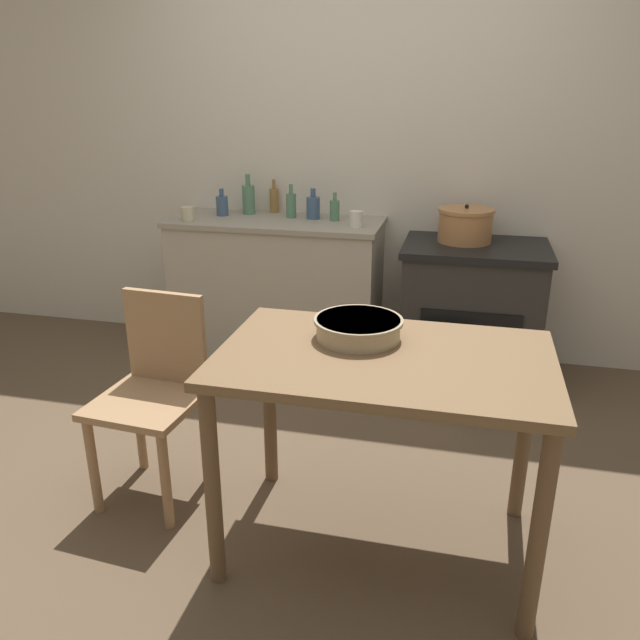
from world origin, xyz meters
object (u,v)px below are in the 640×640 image
chair (155,390)px  bottle_center_left (249,199)px  stock_pot (465,225)px  cup_mid_right (356,219)px  stove (471,311)px  bottle_center (274,200)px  bottle_left (335,210)px  work_table (383,385)px  mixing_bowl_large (358,327)px  cup_right (188,214)px  bottle_center_right (313,207)px  bottle_mid_left (291,205)px  flour_sack (440,376)px  bottle_far_left (222,205)px

chair → bottle_center_left: (-0.16, 1.65, 0.51)m
stock_pot → cup_mid_right: (-0.61, -0.13, 0.03)m
stove → bottle_center: bottle_center is taller
stove → chair: size_ratio=0.95×
bottle_left → work_table: bearing=-72.3°
chair → mixing_bowl_large: size_ratio=2.67×
bottle_left → stock_pot: bearing=-1.6°
mixing_bowl_large → bottle_left: bottle_left is taller
cup_right → stock_pot: bearing=6.4°
bottle_center_right → cup_mid_right: 0.35m
bottle_mid_left → bottle_center: bearing=138.6°
bottle_mid_left → chair: bearing=-95.0°
chair → stock_pot: 1.99m
chair → flour_sack: size_ratio=2.08×
mixing_bowl_large → cup_right: cup_right is taller
bottle_center_left → bottle_center_right: 0.44m
stove → bottle_far_left: bearing=177.4°
flour_sack → cup_mid_right: size_ratio=4.49×
cup_mid_right → bottle_left: bearing=136.2°
bottle_far_left → bottle_center_left: (0.14, 0.09, 0.03)m
stove → chair: chair is taller
stock_pot → bottle_center_right: (-0.91, 0.05, 0.06)m
bottle_mid_left → cup_mid_right: bearing=-22.5°
cup_mid_right → bottle_center_right: bearing=149.2°
mixing_bowl_large → bottle_mid_left: 1.77m
work_table → flour_sack: size_ratio=2.76×
stock_pot → bottle_center: size_ratio=1.51×
bottle_center → stove: bearing=-10.7°
bottle_far_left → bottle_mid_left: (0.44, 0.04, 0.01)m
stock_pot → mixing_bowl_large: bearing=-102.2°
stock_pot → stove: bearing=-38.4°
work_table → bottle_center: (-0.97, 1.87, 0.29)m
bottle_center → cup_mid_right: bottle_center is taller
bottle_mid_left → bottle_center_right: bottle_mid_left is taller
bottle_center → bottle_center_right: 0.32m
bottle_far_left → bottle_left: 0.72m
work_table → bottle_left: bearing=107.7°
flour_sack → bottle_mid_left: size_ratio=2.02×
bottle_far_left → bottle_mid_left: bottle_mid_left is taller
bottle_center_right → mixing_bowl_large: bearing=-70.5°
mixing_bowl_large → bottle_center_right: 1.71m
bottle_mid_left → stock_pot: bearing=-2.7°
bottle_far_left → cup_mid_right: 0.89m
bottle_left → bottle_mid_left: (-0.28, 0.03, 0.01)m
cup_right → bottle_center_right: bearing=17.7°
stock_pot → bottle_mid_left: bottle_mid_left is taller
flour_sack → stove: bearing=75.3°
bottle_center_right → flour_sack: bearing=-36.3°
stock_pot → cup_right: stock_pot is taller
work_table → chair: 0.99m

